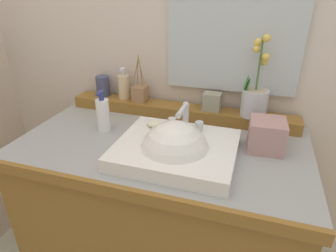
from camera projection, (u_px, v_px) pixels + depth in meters
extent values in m
cube|color=beige|center=(191.00, 29.00, 1.36)|extent=(2.87, 0.20, 2.40)
cube|color=olive|center=(163.00, 222.00, 1.35)|extent=(1.12, 0.61, 0.79)
cube|color=#9A9D9D|center=(162.00, 145.00, 1.17)|extent=(1.14, 0.64, 0.04)
cube|color=olive|center=(129.00, 194.00, 0.90)|extent=(1.14, 0.02, 0.04)
cube|color=olive|center=(179.00, 111.00, 1.37)|extent=(1.07, 0.10, 0.05)
cube|color=white|center=(176.00, 150.00, 1.05)|extent=(0.43, 0.36, 0.05)
sphere|color=white|center=(175.00, 155.00, 1.04)|extent=(0.26, 0.26, 0.26)
cylinder|color=silver|center=(186.00, 117.00, 1.13)|extent=(0.02, 0.02, 0.10)
cylinder|color=silver|center=(182.00, 110.00, 1.06)|extent=(0.02, 0.11, 0.02)
sphere|color=silver|center=(186.00, 105.00, 1.10)|extent=(0.03, 0.03, 0.03)
cylinder|color=silver|center=(172.00, 122.00, 1.16)|extent=(0.03, 0.03, 0.04)
cylinder|color=silver|center=(199.00, 126.00, 1.13)|extent=(0.03, 0.03, 0.04)
ellipsoid|color=beige|center=(155.00, 124.00, 1.15)|extent=(0.07, 0.04, 0.02)
cylinder|color=silver|center=(254.00, 103.00, 1.23)|extent=(0.11, 0.11, 0.12)
cylinder|color=tan|center=(256.00, 91.00, 1.21)|extent=(0.10, 0.10, 0.01)
cylinder|color=#476B38|center=(259.00, 65.00, 1.16)|extent=(0.01, 0.01, 0.21)
ellipsoid|color=#387033|center=(247.00, 86.00, 1.20)|extent=(0.03, 0.03, 0.07)
ellipsoid|color=#387033|center=(245.00, 86.00, 1.21)|extent=(0.03, 0.03, 0.09)
sphere|color=#E4BA4C|center=(264.00, 61.00, 1.17)|extent=(0.03, 0.03, 0.03)
sphere|color=#E4BA4C|center=(266.00, 57.00, 1.13)|extent=(0.03, 0.03, 0.03)
sphere|color=#E4BA4C|center=(256.00, 49.00, 1.15)|extent=(0.03, 0.03, 0.03)
sphere|color=#E4BA4C|center=(258.00, 42.00, 1.15)|extent=(0.03, 0.03, 0.03)
sphere|color=#E4BA4C|center=(267.00, 38.00, 1.10)|extent=(0.03, 0.03, 0.03)
cylinder|color=beige|center=(124.00, 87.00, 1.42)|extent=(0.06, 0.06, 0.11)
cylinder|color=silver|center=(123.00, 74.00, 1.39)|extent=(0.02, 0.02, 0.02)
cylinder|color=silver|center=(123.00, 70.00, 1.38)|extent=(0.03, 0.03, 0.02)
cylinder|color=silver|center=(121.00, 70.00, 1.37)|extent=(0.01, 0.03, 0.01)
cylinder|color=#3F4565|center=(103.00, 86.00, 1.46)|extent=(0.07, 0.07, 0.10)
cube|color=#9C704B|center=(140.00, 94.00, 1.39)|extent=(0.06, 0.06, 0.08)
cylinder|color=#9E7A4C|center=(142.00, 75.00, 1.35)|extent=(0.03, 0.01, 0.14)
cylinder|color=#9E7A4C|center=(141.00, 72.00, 1.35)|extent=(0.01, 0.03, 0.16)
cylinder|color=#9E7A4C|center=(138.00, 71.00, 1.36)|extent=(0.03, 0.04, 0.16)
cylinder|color=#9E7A4C|center=(135.00, 74.00, 1.36)|extent=(0.04, 0.01, 0.14)
cylinder|color=#9E7A4C|center=(135.00, 74.00, 1.33)|extent=(0.03, 0.04, 0.15)
cylinder|color=#9E7A4C|center=(141.00, 73.00, 1.32)|extent=(0.03, 0.04, 0.16)
cube|color=gray|center=(212.00, 102.00, 1.29)|extent=(0.08, 0.07, 0.08)
cylinder|color=white|center=(103.00, 115.00, 1.22)|extent=(0.05, 0.05, 0.14)
cylinder|color=navy|center=(101.00, 98.00, 1.19)|extent=(0.02, 0.02, 0.02)
cylinder|color=navy|center=(101.00, 93.00, 1.18)|extent=(0.02, 0.02, 0.02)
cylinder|color=navy|center=(99.00, 94.00, 1.16)|extent=(0.01, 0.03, 0.01)
cube|color=tan|center=(266.00, 135.00, 1.08)|extent=(0.14, 0.14, 0.12)
cube|color=silver|center=(235.00, 22.00, 1.18)|extent=(0.56, 0.02, 0.59)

